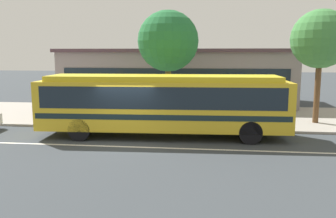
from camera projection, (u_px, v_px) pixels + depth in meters
ground_plane at (127, 142)px, 15.55m from camera, size 120.00×120.00×0.00m
sidewalk_slab at (151, 115)px, 21.98m from camera, size 60.00×8.00×0.12m
lane_stripe_center at (122, 147)px, 14.77m from camera, size 56.00×0.16×0.01m
transit_bus at (163, 101)px, 16.31m from camera, size 11.41×2.96×2.85m
pedestrian_waiting_near_sign at (230, 106)px, 18.75m from camera, size 0.47×0.47×1.68m
pedestrian_walking_along_curb at (144, 105)px, 18.61m from camera, size 0.47×0.47×1.75m
pedestrian_standing_by_tree at (247, 107)px, 18.32m from camera, size 0.42×0.42×1.64m
bus_stop_sign at (228, 97)px, 17.76m from camera, size 0.16×0.43×2.41m
street_tree_near_stop at (168, 41)px, 20.14m from camera, size 3.46×3.46×6.15m
street_tree_mid_block at (321, 39)px, 18.60m from camera, size 3.09×3.09×6.02m
station_building at (178, 76)px, 27.47m from camera, size 16.89×8.12×4.15m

